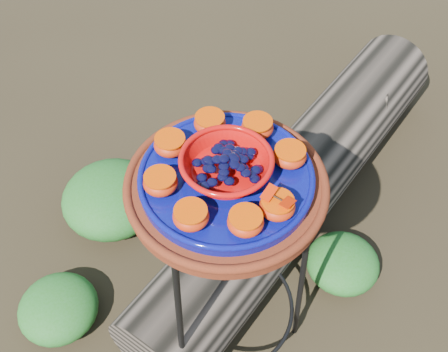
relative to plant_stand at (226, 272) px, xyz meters
name	(u,v)px	position (x,y,z in m)	size (l,w,h in m)	color
ground	(226,327)	(0.00, 0.00, -0.35)	(60.00, 60.00, 0.00)	black
plant_stand	(226,272)	(0.00, 0.00, 0.00)	(0.44, 0.44, 0.70)	black
terracotta_saucer	(226,187)	(0.00, 0.00, 0.37)	(0.44, 0.44, 0.04)	#492110
cobalt_plate	(226,179)	(0.00, 0.00, 0.40)	(0.38, 0.38, 0.03)	#0B055A
red_bowl	(226,167)	(0.00, 0.00, 0.44)	(0.19, 0.19, 0.05)	red
glass_gems	(226,155)	(0.00, 0.00, 0.48)	(0.15, 0.15, 0.03)	black
orange_half_0	(277,206)	(0.05, -0.13, 0.43)	(0.07, 0.07, 0.04)	#A80700
orange_half_1	(290,156)	(0.14, -0.03, 0.43)	(0.07, 0.07, 0.04)	#A80700
orange_half_2	(257,127)	(0.12, 0.08, 0.43)	(0.07, 0.07, 0.04)	#A80700
orange_half_3	(210,123)	(0.03, 0.14, 0.43)	(0.07, 0.07, 0.04)	#A80700
orange_half_4	(170,144)	(-0.08, 0.12, 0.43)	(0.07, 0.07, 0.04)	#A80700
orange_half_5	(161,182)	(-0.14, 0.03, 0.43)	(0.07, 0.07, 0.04)	#A80700
orange_half_6	(191,216)	(-0.12, -0.08, 0.43)	(0.07, 0.07, 0.04)	#A80700
orange_half_7	(245,222)	(-0.03, -0.14, 0.43)	(0.07, 0.07, 0.04)	#A80700
butterfly	(278,198)	(0.05, -0.13, 0.46)	(0.08, 0.05, 0.01)	red
driftwood_log	(296,184)	(0.43, 0.31, -0.20)	(1.59, 0.42, 0.30)	black
foliage_left	(58,308)	(-0.46, 0.27, -0.29)	(0.25, 0.25, 0.13)	#2A6E2E
foliage_right	(343,262)	(0.44, 0.01, -0.29)	(0.25, 0.25, 0.12)	#2A6E2E
foliage_back	(111,197)	(-0.17, 0.59, -0.26)	(0.36, 0.36, 0.18)	#2A6E2E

